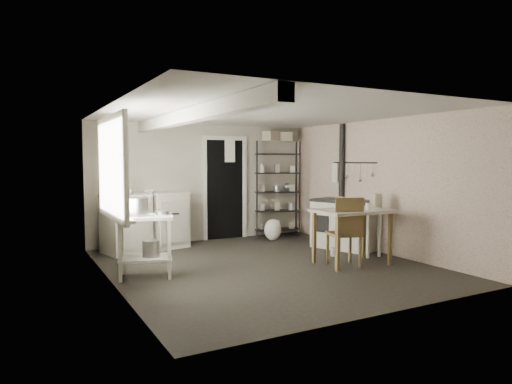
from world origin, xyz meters
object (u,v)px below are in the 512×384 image
stove (345,224)px  flour_sack (273,228)px  work_table (352,240)px  stockpot (138,209)px  shelf_rack (277,191)px  chair (344,234)px  prep_table (145,248)px  base_cabinets (146,224)px

stove → flour_sack: stove is taller
stove → work_table: (-0.71, -1.03, -0.06)m
stockpot → work_table: stockpot is taller
stockpot → shelf_rack: (3.46, 2.14, 0.01)m
stove → flour_sack: size_ratio=2.66×
stove → chair: 1.41m
work_table → stove: bearing=55.5°
prep_table → flour_sack: prep_table is taller
shelf_rack → flour_sack: shelf_rack is taller
flour_sack → prep_table: bearing=-151.1°
chair → stove: bearing=66.9°
prep_table → chair: size_ratio=0.80×
prep_table → work_table: prep_table is taller
stockpot → work_table: bearing=-13.1°
shelf_rack → stove: (0.34, -1.83, -0.51)m
prep_table → shelf_rack: (3.36, 2.14, 0.55)m
base_cabinets → stove: 3.57m
stockpot → base_cabinets: size_ratio=0.19×
prep_table → chair: (2.80, -0.77, 0.09)m
stockpot → base_cabinets: bearing=72.4°
stove → chair: size_ratio=1.07×
stockpot → chair: bearing=-14.9°
base_cabinets → chair: chair is taller
base_cabinets → flour_sack: base_cabinets is taller
stockpot → shelf_rack: bearing=31.7°
stockpot → stove: (3.80, 0.31, -0.50)m
stove → chair: chair is taller
chair → shelf_rack: bearing=95.9°
chair → flour_sack: chair is taller
chair → work_table: bearing=30.8°
chair → flour_sack: bearing=102.8°
work_table → prep_table: bearing=166.5°
chair → flour_sack: size_ratio=2.48×
prep_table → stockpot: bearing=-178.6°
work_table → stockpot: bearing=166.9°
stockpot → shelf_rack: shelf_rack is taller
prep_table → work_table: (3.00, -0.72, -0.02)m
base_cabinets → stove: size_ratio=1.37×
shelf_rack → stove: size_ratio=1.77×
stockpot → prep_table: bearing=1.4°
base_cabinets → work_table: bearing=-60.9°
flour_sack → stove: bearing=-61.1°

